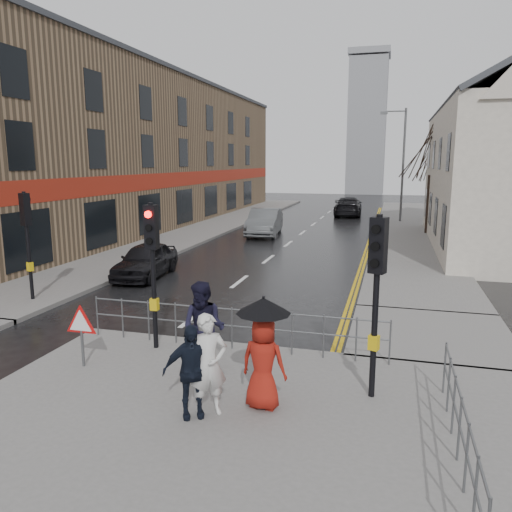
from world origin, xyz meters
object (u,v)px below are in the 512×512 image
Objects in this scene: pedestrian_a at (209,365)px; pedestrian_with_umbrella at (263,348)px; pedestrian_b at (204,328)px; car_mid at (265,222)px; car_parked at (146,260)px; pedestrian_d at (191,371)px.

pedestrian_with_umbrella reaches higher than pedestrian_a.
pedestrian_with_umbrella reaches higher than pedestrian_b.
pedestrian_with_umbrella is at bearing -81.82° from car_mid.
car_parked is 12.12m from car_mid.
car_mid is (-4.55, 21.66, -0.22)m from pedestrian_a.
car_parked is (-5.57, 8.12, -0.44)m from pedestrian_b.
pedestrian_d is (0.42, -1.70, -0.15)m from pedestrian_b.
pedestrian_d is at bearing -73.51° from pedestrian_b.
car_mid is at bearing 104.28° from pedestrian_with_umbrella.
car_mid is at bearing 76.99° from car_parked.
pedestrian_b is (-0.68, 1.54, 0.07)m from pedestrian_a.
pedestrian_a reaches higher than pedestrian_d.
pedestrian_a is at bearing -151.44° from pedestrian_with_umbrella.
pedestrian_b is 0.39× the size of car_mid.
pedestrian_b is 0.49× the size of car_parked.
car_parked is (-7.10, 9.20, -0.58)m from pedestrian_with_umbrella.
pedestrian_b is 1.76m from pedestrian_d.
pedestrian_d is 0.33× the size of car_mid.
car_parked is at bearing 127.66° from pedestrian_with_umbrella.
pedestrian_d is 0.42× the size of car_parked.
pedestrian_b is at bearing -60.46° from car_parked.
pedestrian_a is 0.93× the size of pedestrian_b.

